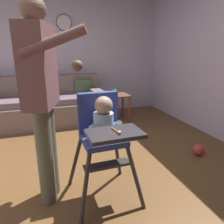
{
  "coord_description": "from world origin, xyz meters",
  "views": [
    {
      "loc": [
        -0.32,
        -1.94,
        1.32
      ],
      "look_at": [
        0.23,
        -0.28,
        0.8
      ],
      "focal_mm": 33.39,
      "sensor_mm": 36.0,
      "label": 1
    }
  ],
  "objects": [
    {
      "name": "ground",
      "position": [
        0.0,
        0.0,
        -0.05
      ],
      "size": [
        5.95,
        6.59,
        0.1
      ],
      "primitive_type": "cube",
      "color": "brown"
    },
    {
      "name": "wall_far",
      "position": [
        0.0,
        2.53,
        1.25
      ],
      "size": [
        5.15,
        0.06,
        2.5
      ],
      "primitive_type": "cube",
      "color": "silver",
      "rests_on": "ground"
    },
    {
      "name": "couch",
      "position": [
        -0.32,
        2.01,
        0.33
      ],
      "size": [
        2.14,
        0.86,
        0.86
      ],
      "rotation": [
        0.0,
        0.0,
        -1.57
      ],
      "color": "#79645B",
      "rests_on": "ground"
    },
    {
      "name": "high_chair",
      "position": [
        0.13,
        -0.32,
        0.68
      ],
      "size": [
        0.62,
        0.74,
        0.97
      ],
      "rotation": [
        0.0,
        0.0,
        -1.55
      ],
      "color": "#333034",
      "rests_on": "ground"
    },
    {
      "name": "adult_standing",
      "position": [
        -0.34,
        -0.18,
        0.97
      ],
      "size": [
        0.5,
        0.59,
        1.7
      ],
      "rotation": [
        0.0,
        0.0,
        -0.29
      ],
      "color": "#656650",
      "rests_on": "ground"
    },
    {
      "name": "toy_ball",
      "position": [
        1.53,
        0.04,
        0.07
      ],
      "size": [
        0.15,
        0.15,
        0.15
      ],
      "primitive_type": "sphere",
      "color": "#D13D33",
      "rests_on": "ground"
    },
    {
      "name": "side_table",
      "position": [
        0.99,
        1.68,
        0.38
      ],
      "size": [
        0.4,
        0.4,
        0.52
      ],
      "color": "brown",
      "rests_on": "ground"
    },
    {
      "name": "sippy_cup",
      "position": [
        0.95,
        1.68,
        0.57
      ],
      "size": [
        0.07,
        0.07,
        0.1
      ],
      "primitive_type": "cylinder",
      "color": "green",
      "rests_on": "side_table"
    },
    {
      "name": "wall_clock",
      "position": [
        0.17,
        2.48,
        1.83
      ],
      "size": [
        0.3,
        0.04,
        0.3
      ],
      "color": "white"
    }
  ]
}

